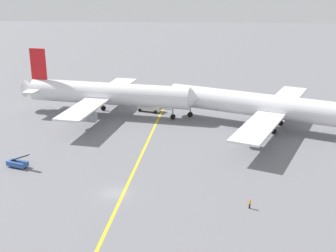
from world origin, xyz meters
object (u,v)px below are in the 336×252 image
object	(u,v)px
pushback_tug	(149,107)
gse_belt_loader_portside	(18,163)
airliner_being_pushed	(266,106)
ground_crew_marshaller_foreground	(250,204)
airliner_at_gate_left	(107,94)

from	to	relation	value
pushback_tug	gse_belt_loader_portside	size ratio (longest dim) A/B	1.90
airliner_being_pushed	pushback_tug	distance (m)	32.06
airliner_being_pushed	gse_belt_loader_portside	bearing A→B (deg)	-151.93
pushback_tug	gse_belt_loader_portside	distance (m)	44.01
airliner_being_pushed	pushback_tug	world-z (taller)	airliner_being_pushed
pushback_tug	ground_crew_marshaller_foreground	bearing A→B (deg)	-67.17
airliner_at_gate_left	pushback_tug	distance (m)	12.01
pushback_tug	gse_belt_loader_portside	world-z (taller)	gse_belt_loader_portside
airliner_at_gate_left	gse_belt_loader_portside	world-z (taller)	airliner_at_gate_left
airliner_being_pushed	gse_belt_loader_portside	size ratio (longest dim) A/B	10.16
airliner_being_pushed	ground_crew_marshaller_foreground	bearing A→B (deg)	-101.10
gse_belt_loader_portside	airliner_at_gate_left	bearing A→B (deg)	73.17
airliner_being_pushed	ground_crew_marshaller_foreground	world-z (taller)	airliner_being_pushed
airliner_at_gate_left	gse_belt_loader_portside	size ratio (longest dim) A/B	9.54
airliner_at_gate_left	pushback_tug	xyz separation A→B (m)	(10.41, 3.97, -4.48)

